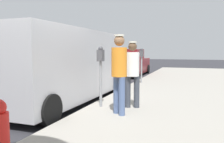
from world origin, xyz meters
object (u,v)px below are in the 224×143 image
at_px(pedestrian_in_white, 132,70).
at_px(pedestrian_in_orange, 119,69).
at_px(parking_meter_near, 101,66).
at_px(parked_van, 63,64).
at_px(parked_sedan_ahead, 129,64).
at_px(parking_meter_far, 142,59).

height_order(pedestrian_in_white, pedestrian_in_orange, pedestrian_in_orange).
height_order(parking_meter_near, parked_van, parked_van).
height_order(pedestrian_in_orange, parked_sedan_ahead, pedestrian_in_orange).
bearing_deg(pedestrian_in_orange, parked_van, 150.05).
height_order(parking_meter_far, pedestrian_in_white, pedestrian_in_white).
bearing_deg(parking_meter_far, pedestrian_in_white, -80.63).
bearing_deg(pedestrian_in_orange, parking_meter_near, 140.45).
bearing_deg(parking_meter_far, parking_meter_near, -90.00).
bearing_deg(parked_sedan_ahead, parked_van, -88.48).
distance_m(parking_meter_near, parked_sedan_ahead, 9.28).
bearing_deg(parking_meter_near, parking_meter_far, 90.00).
distance_m(parking_meter_near, pedestrian_in_white, 0.79).
xyz_separation_m(pedestrian_in_orange, parked_van, (-2.15, 1.24, -0.01)).
distance_m(pedestrian_in_orange, parked_sedan_ahead, 9.95).
distance_m(parking_meter_far, parked_sedan_ahead, 4.63).
height_order(pedestrian_in_white, parked_sedan_ahead, pedestrian_in_white).
xyz_separation_m(parking_meter_near, pedestrian_in_white, (0.77, 0.18, -0.10)).
relative_size(pedestrian_in_white, pedestrian_in_orange, 0.93).
height_order(pedestrian_in_orange, parked_van, parked_van).
bearing_deg(parking_meter_near, parked_van, 154.95).
bearing_deg(parking_meter_near, pedestrian_in_white, 13.33).
xyz_separation_m(parking_meter_far, parked_van, (-1.50, -4.13, -0.03)).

